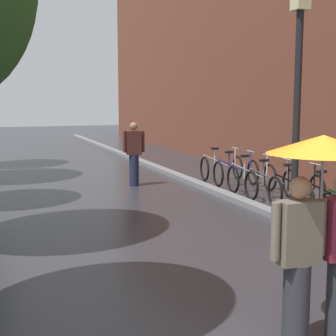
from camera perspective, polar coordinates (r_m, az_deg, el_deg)
kerb_strip at (r=14.50m, az=2.02°, el=-1.26°), size 0.30×36.00×0.12m
parked_bicycle_3 at (r=10.61m, az=17.71°, el=-3.31°), size 1.15×0.81×0.96m
parked_bicycle_4 at (r=11.45m, az=14.31°, el=-2.37°), size 1.15×0.81×0.96m
parked_bicycle_5 at (r=12.13m, az=11.56°, el=-1.72°), size 1.12×0.77×0.96m
parked_bicycle_6 at (r=12.95m, az=9.43°, el=-1.05°), size 1.12×0.76×0.96m
parked_bicycle_7 at (r=13.80m, az=7.67°, el=-0.47°), size 1.13×0.78×0.96m
parked_bicycle_8 at (r=14.70m, az=6.04°, el=0.08°), size 1.14×0.80×0.96m
couple_under_umbrella at (r=5.05m, az=16.96°, el=-4.28°), size 1.08×1.08×2.03m
street_lamp_post at (r=8.55m, az=14.41°, el=7.83°), size 0.24×0.24×4.08m
pedestrian_walking_midground at (r=13.65m, az=-3.88°, el=1.64°), size 0.59×0.27×1.72m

